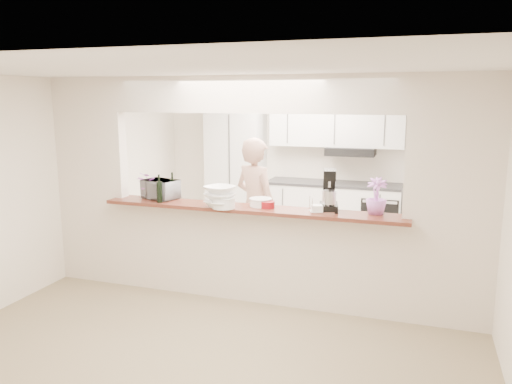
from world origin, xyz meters
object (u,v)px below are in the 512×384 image
at_px(toaster_oven, 160,189).
at_px(stand_mixer, 329,192).
at_px(person, 256,208).
at_px(refrigerator, 441,195).

distance_m(toaster_oven, stand_mixer, 2.00).
bearing_deg(person, toaster_oven, 64.85).
bearing_deg(refrigerator, stand_mixer, -114.95).
bearing_deg(toaster_oven, person, 53.18).
distance_m(toaster_oven, person, 1.24).
relative_size(toaster_oven, person, 0.23).
xyz_separation_m(toaster_oven, stand_mixer, (2.00, 0.01, 0.08)).
xyz_separation_m(refrigerator, person, (-2.26, -1.85, 0.03)).
bearing_deg(refrigerator, person, -140.75).
bearing_deg(toaster_oven, refrigerator, 53.55).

